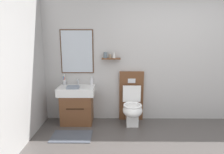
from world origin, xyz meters
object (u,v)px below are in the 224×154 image
Objects in this scene: toilet at (132,104)px; toothbrush_cup at (64,82)px; soap_dispenser at (92,81)px; vanity_sink_left at (77,104)px; folded_hand_towel at (73,87)px.

toilet reaches higher than toothbrush_cup.
toilet is 5.90× the size of soap_dispenser.
toothbrush_cup reaches higher than vanity_sink_left.
toothbrush_cup is (-0.27, 0.15, 0.41)m from vanity_sink_left.
folded_hand_towel is at bearing -106.74° from vanity_sink_left.
vanity_sink_left is 0.39m from folded_hand_towel.
toilet reaches higher than soap_dispenser.
toilet reaches higher than vanity_sink_left.
folded_hand_towel is (-0.04, -0.13, 0.37)m from vanity_sink_left.
folded_hand_towel is (-1.11, -0.13, 0.38)m from toilet.
toilet is 1.41m from toothbrush_cup.
soap_dispenser is 0.44m from folded_hand_towel.
folded_hand_towel is (-0.32, -0.30, -0.05)m from soap_dispenser.
folded_hand_towel is at bearing -51.71° from toothbrush_cup.
toilet is 0.92m from soap_dispenser.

